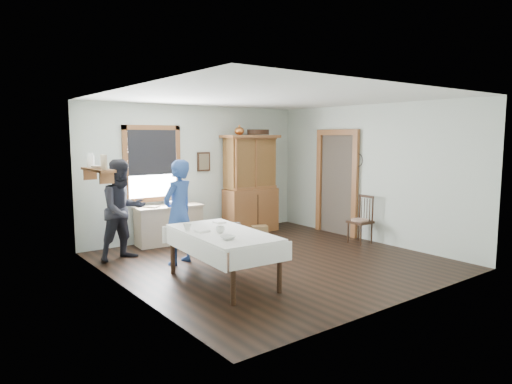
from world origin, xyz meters
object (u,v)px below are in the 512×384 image
Objects in this scene: china_hutch at (251,184)px; figure_dark at (123,214)px; dining_table at (223,257)px; woman_blue at (179,216)px; work_counter at (169,225)px; spindle_chair at (360,220)px; wicker_basket at (259,230)px; pail at (235,232)px.

china_hutch is 3.14m from figure_dark.
dining_table is 1.18× the size of woman_blue.
work_counter is 3.72m from spindle_chair.
figure_dark reaches higher than spindle_chair.
china_hutch is (1.95, -0.03, 0.68)m from work_counter.
spindle_chair is (2.98, -2.23, 0.10)m from work_counter.
figure_dark is at bearing -74.02° from woman_blue.
work_counter is at bearing 18.16° from figure_dark.
wicker_basket is 2.65m from woman_blue.
wicker_basket is (-1.10, 1.79, -0.37)m from spindle_chair.
figure_dark is (-3.01, -0.14, 0.69)m from wicker_basket.
work_counter is 1.39× the size of spindle_chair.
pail is (1.75, 2.21, -0.24)m from dining_table.
china_hutch reaches higher than pail.
figure_dark is at bearing 158.97° from spindle_chair.
wicker_basket is at bearing -8.98° from work_counter.
dining_table is at bearing -96.07° from work_counter.
pail is 0.61m from wicker_basket.
dining_table is at bearing -129.73° from china_hutch.
dining_table is 3.23m from wicker_basket.
woman_blue is (-2.45, -1.35, -0.26)m from china_hutch.
woman_blue is at bearing 167.17° from spindle_chair.
china_hutch reaches higher than dining_table.
spindle_chair is 4.44m from figure_dark.
work_counter is 4.74× the size of pail.
pail is at bearing -14.60° from work_counter.
spindle_chair is 2.13m from wicker_basket.
woman_blue reaches higher than pail.
spindle_chair is at bearing 6.82° from dining_table.
pail reaches higher than wicker_basket.
woman_blue is (-1.77, -0.95, 0.65)m from pail.
china_hutch reaches higher than work_counter.
wicker_basket is at bearing -6.38° from figure_dark.
figure_dark reaches higher than dining_table.
china_hutch reaches higher than woman_blue.
work_counter and dining_table have the same top height.
wicker_basket is (-0.07, -0.40, -0.95)m from china_hutch.
dining_table is 1.33m from woman_blue.
pail is (-0.68, -0.40, -0.91)m from china_hutch.
pail is at bearing 179.32° from wicker_basket.
wicker_basket is at bearing 43.10° from dining_table.
china_hutch is at bearing -173.14° from woman_blue.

